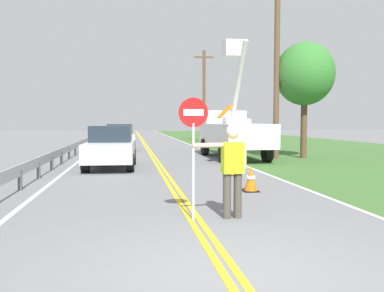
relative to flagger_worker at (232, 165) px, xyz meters
The scene contains 17 objects.
ground_plane 3.08m from the flagger_worker, 104.73° to the right, with size 160.00×160.00×0.00m, color slate.
grass_verge_right 20.37m from the flagger_worker, 57.72° to the left, with size 16.00×110.00×0.01m, color #3D662D.
centerline_yellow_left 17.25m from the flagger_worker, 92.75° to the left, with size 0.11×110.00×0.01m, color yellow.
centerline_yellow_right 17.25m from the flagger_worker, 92.15° to the left, with size 0.11×110.00×0.01m, color yellow.
edge_line_right 17.47m from the flagger_worker, 80.55° to the left, with size 0.12×110.00×0.01m, color silver.
edge_line_left 17.77m from the flagger_worker, 104.15° to the left, with size 0.12×110.00×0.01m, color silver.
flagger_worker is the anchor object (origin of this frame).
stop_sign_paddle 1.02m from the flagger_worker, behind, with size 0.56×0.04×2.33m.
utility_bucket_truck 13.19m from the flagger_worker, 75.78° to the left, with size 2.67×6.85×5.96m.
oncoming_sedan_nearest 9.37m from the flagger_worker, 106.80° to the left, with size 2.04×4.17×1.70m.
oncoming_sedan_second 19.43m from the flagger_worker, 97.69° to the left, with size 1.99×4.15×1.70m.
utility_pole_near 13.49m from the flagger_worker, 65.87° to the left, with size 1.80×0.28×8.80m.
utility_pole_mid 29.76m from the flagger_worker, 80.60° to the left, with size 1.80×0.28×8.34m.
traffic_cone_lead 3.18m from the flagger_worker, 66.18° to the left, with size 0.40×0.40×0.70m.
traffic_cone_mid 6.33m from the flagger_worker, 75.98° to the left, with size 0.40×0.40×0.70m.
guardrail_left_shoulder 12.99m from the flagger_worker, 112.36° to the left, with size 0.10×32.00×0.71m.
roadside_tree_verge 14.25m from the flagger_worker, 60.29° to the left, with size 3.00×3.00×5.90m.
Camera 1 is at (-1.22, -4.78, 1.89)m, focal length 37.87 mm.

